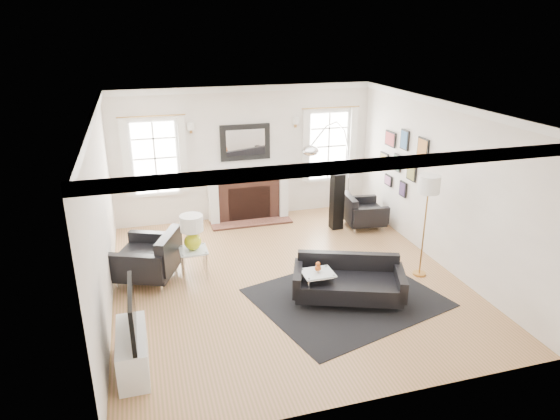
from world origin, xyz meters
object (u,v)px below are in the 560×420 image
object	(u,v)px
fireplace	(248,195)
armchair_right	(362,213)
sofa	(348,282)
arc_floor_lamp	(331,169)
coffee_table	(355,274)
gourd_lamp	(192,230)
armchair_left	(150,259)

from	to	relation	value
fireplace	armchair_right	distance (m)	2.41
sofa	arc_floor_lamp	world-z (taller)	arc_floor_lamp
coffee_table	gourd_lamp	world-z (taller)	gourd_lamp
armchair_left	coffee_table	xyz separation A→B (m)	(3.03, -1.32, -0.06)
fireplace	armchair_left	world-z (taller)	fireplace
armchair_right	arc_floor_lamp	size ratio (longest dim) A/B	0.41
coffee_table	sofa	bearing A→B (deg)	-143.16
coffee_table	fireplace	bearing A→B (deg)	104.08
armchair_left	gourd_lamp	xyz separation A→B (m)	(0.69, -0.07, 0.45)
armchair_right	gourd_lamp	size ratio (longest dim) A/B	1.54
armchair_left	gourd_lamp	bearing A→B (deg)	-6.05
sofa	armchair_right	bearing A→B (deg)	61.19
fireplace	arc_floor_lamp	bearing A→B (deg)	-26.90
coffee_table	gourd_lamp	size ratio (longest dim) A/B	1.36
sofa	coffee_table	bearing A→B (deg)	36.84
gourd_lamp	arc_floor_lamp	xyz separation A→B (m)	(2.99, 1.51, 0.37)
armchair_left	fireplace	bearing A→B (deg)	46.19
fireplace	armchair_right	bearing A→B (deg)	-26.98
sofa	coffee_table	xyz separation A→B (m)	(0.17, 0.13, 0.04)
coffee_table	gourd_lamp	distance (m)	2.69
armchair_left	gourd_lamp	distance (m)	0.83
sofa	fireplace	bearing A→B (deg)	101.12
sofa	armchair_right	xyz separation A→B (m)	(1.42, 2.58, 0.03)
sofa	gourd_lamp	distance (m)	2.62
gourd_lamp	arc_floor_lamp	bearing A→B (deg)	26.85
sofa	arc_floor_lamp	bearing A→B (deg)	74.02
coffee_table	arc_floor_lamp	world-z (taller)	arc_floor_lamp
arc_floor_lamp	coffee_table	bearing A→B (deg)	-103.42
armchair_right	gourd_lamp	world-z (taller)	gourd_lamp
fireplace	coffee_table	world-z (taller)	fireplace
fireplace	coffee_table	xyz separation A→B (m)	(0.89, -3.55, -0.21)
sofa	arc_floor_lamp	distance (m)	3.14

